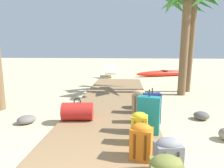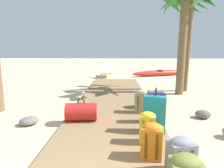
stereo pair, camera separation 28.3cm
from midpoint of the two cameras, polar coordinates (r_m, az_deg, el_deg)
The scene contains 16 objects.
ground_plane at distance 5.14m, azimuth -1.30°, elevation -8.81°, with size 60.00×60.00×0.00m, color #D1BA8C.
boardwalk at distance 6.02m, azimuth -0.84°, elevation -5.58°, with size 2.15×9.31×0.08m, color olive.
suitcase_navy at distance 4.41m, azimuth 10.64°, elevation -6.67°, with size 0.38×0.23×0.77m.
backpack_orange at distance 3.03m, azimuth 8.77°, elevation -15.49°, with size 0.35×0.31×0.54m.
duffel_bag_green at distance 5.52m, azimuth 8.56°, elevation -4.78°, with size 0.65×0.46×0.47m.
duffel_bag_red at distance 4.54m, azimuth -10.58°, elevation -7.84°, with size 0.71×0.45×0.51m.
suitcase_teal at distance 3.88m, azimuth 10.06°, elevation -8.56°, with size 0.45×0.28×0.84m.
backpack_yellow at distance 3.46m, azimuth 7.78°, elevation -12.03°, with size 0.29×0.25×0.55m.
backpack_grey at distance 2.78m, azimuth 16.34°, elevation -18.76°, with size 0.36×0.30×0.50m.
backpack_tan at distance 5.02m, azimuth 6.87°, elevation -4.72°, with size 0.36×0.28×0.59m.
palm_tree_near_right at distance 8.30m, azimuth 20.67°, elevation 20.63°, with size 2.08×2.17×4.15m.
palm_tree_far_right at distance 7.62m, azimuth 19.47°, elevation 18.98°, with size 2.08×2.12×3.78m.
lounge_chair at distance 11.80m, azimuth -2.46°, elevation 3.58°, with size 0.77×1.62×0.77m.
kayak at distance 12.65m, azimuth 12.82°, elevation 3.10°, with size 3.65×1.73×0.36m.
rock_left_mid at distance 4.89m, azimuth -24.27°, elevation -9.62°, with size 0.36×0.41×0.18m, color slate.
rock_right_far at distance 5.30m, azimuth 23.24°, elevation -7.98°, with size 0.36×0.33×0.19m, color #5B5651.
Camera 2 is at (0.12, -1.14, 1.67)m, focal length 31.85 mm.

